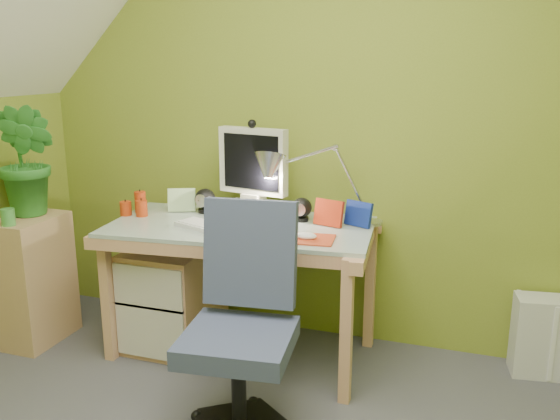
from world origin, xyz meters
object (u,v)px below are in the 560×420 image
(desk, at_px, (242,290))
(task_chair, at_px, (238,341))
(desk_lamp, at_px, (339,166))
(side_ledge, at_px, (34,280))
(monitor, at_px, (253,164))
(potted_plant, at_px, (28,160))
(radiator, at_px, (556,337))

(desk, distance_m, task_chair, 0.74)
(desk, bearing_deg, desk_lamp, 16.34)
(side_ledge, height_order, task_chair, task_chair)
(desk, height_order, monitor, monitor)
(potted_plant, bearing_deg, monitor, 17.53)
(monitor, bearing_deg, desk_lamp, 10.28)
(monitor, bearing_deg, task_chair, -62.55)
(desk, bearing_deg, potted_plant, -176.69)
(desk_lamp, xyz_separation_m, potted_plant, (-1.56, -0.35, -0.00))
(side_ledge, distance_m, radiator, 2.68)
(desk_lamp, distance_m, side_ledge, 1.74)
(potted_plant, bearing_deg, side_ledge, -90.00)
(monitor, bearing_deg, potted_plant, -152.19)
(desk, xyz_separation_m, potted_plant, (-1.11, -0.17, 0.64))
(desk, xyz_separation_m, side_ledge, (-1.11, -0.22, -0.00))
(desk, relative_size, monitor, 2.35)
(desk, bearing_deg, side_ledge, -174.20)
(desk_lamp, distance_m, task_chair, 1.04)
(task_chair, bearing_deg, desk_lamp, 71.13)
(potted_plant, bearing_deg, desk, 8.77)
(desk, relative_size, task_chair, 1.51)
(desk_lamp, bearing_deg, task_chair, -105.40)
(desk, distance_m, desk_lamp, 0.80)
(task_chair, bearing_deg, monitor, 100.38)
(monitor, height_order, side_ledge, monitor)
(potted_plant, bearing_deg, radiator, 9.53)
(desk, bearing_deg, monitor, 84.54)
(task_chair, bearing_deg, desk, 104.55)
(task_chair, bearing_deg, side_ledge, 154.84)
(desk_lamp, xyz_separation_m, radiator, (1.07, 0.09, -0.79))
(monitor, distance_m, radiator, 1.71)
(radiator, bearing_deg, task_chair, -151.20)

